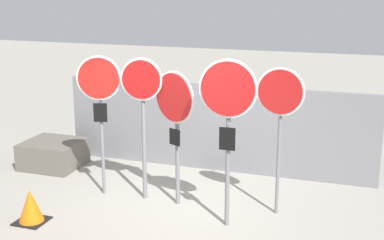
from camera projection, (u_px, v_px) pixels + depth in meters
name	position (u px, v px, depth m)	size (l,w,h in m)	color
ground_plane	(181.00, 208.00, 8.52)	(40.00, 40.00, 0.00)	gray
fence_back	(215.00, 128.00, 10.08)	(5.98, 0.12, 1.65)	slate
stop_sign_0	(99.00, 91.00, 8.63)	(0.70, 0.24, 2.36)	slate
stop_sign_1	(142.00, 98.00, 8.46)	(0.67, 0.16, 2.36)	slate
stop_sign_2	(175.00, 110.00, 8.27)	(0.75, 0.38, 2.19)	slate
stop_sign_3	(228.00, 106.00, 7.44)	(0.83, 0.13, 2.49)	slate
stop_sign_4	(280.00, 104.00, 7.86)	(0.72, 0.13, 2.30)	slate
traffic_cone_0	(31.00, 206.00, 7.98)	(0.45, 0.45, 0.52)	black
storage_crate	(53.00, 154.00, 10.37)	(1.06, 0.99, 0.51)	#605B51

